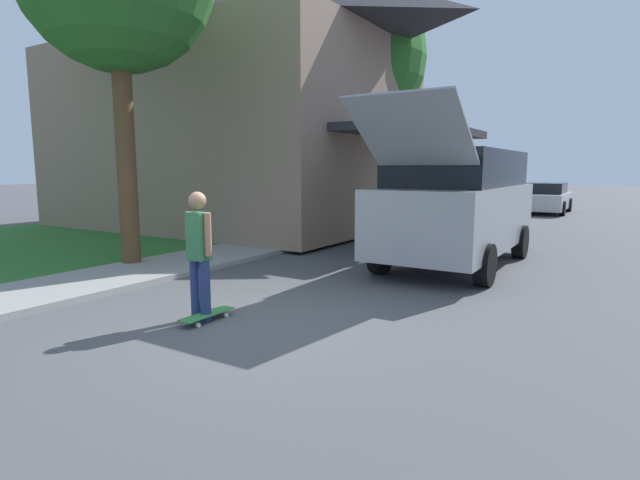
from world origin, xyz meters
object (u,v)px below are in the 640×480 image
car_down_street (544,198)px  lawn_tree_far (348,61)px  skateboard (207,315)px  skateboarder (199,250)px  suv_parked (458,204)px

car_down_street → lawn_tree_far: bearing=-120.1°
lawn_tree_far → car_down_street: size_ratio=1.94×
car_down_street → skateboard: (-1.28, -19.21, -0.56)m
skateboarder → skateboard: skateboarder is taller
suv_parked → car_down_street: (-0.30, 13.87, -0.60)m
lawn_tree_far → car_down_street: bearing=59.9°
lawn_tree_far → skateboard: 12.36m
car_down_street → skateboarder: (-1.38, -19.22, 0.27)m
skateboard → skateboarder: bearing=-173.9°
lawn_tree_far → skateboarder: bearing=-70.8°
lawn_tree_far → suv_parked: 8.52m
suv_parked → skateboarder: suv_parked is taller
car_down_street → skateboard: 19.26m
suv_parked → car_down_street: bearing=91.2°
suv_parked → skateboard: size_ratio=7.13×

